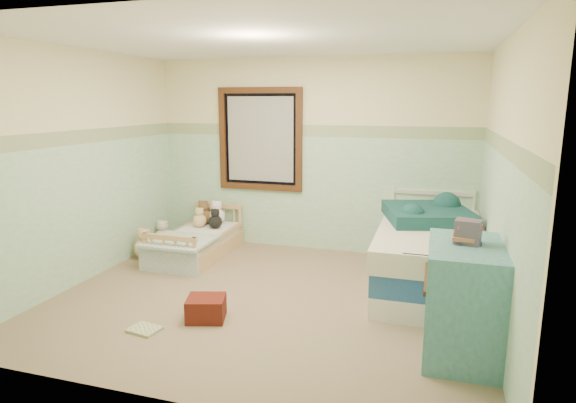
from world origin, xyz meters
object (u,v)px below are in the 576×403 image
(floor_book, at_px, (145,329))
(red_pillow, at_px, (206,308))
(plush_floor_cream, at_px, (163,237))
(twin_bed_frame, at_px, (428,277))
(dresser, at_px, (463,300))
(plush_floor_tan, at_px, (145,248))
(toddler_bed_frame, at_px, (197,249))

(floor_book, bearing_deg, red_pillow, 51.48)
(plush_floor_cream, relative_size, twin_bed_frame, 0.12)
(dresser, height_order, floor_book, dresser)
(floor_book, bearing_deg, dresser, 19.14)
(plush_floor_tan, xyz_separation_m, twin_bed_frame, (3.44, 0.04, -0.02))
(plush_floor_cream, bearing_deg, floor_book, -62.53)
(plush_floor_tan, distance_m, red_pillow, 2.04)
(toddler_bed_frame, distance_m, twin_bed_frame, 2.87)
(twin_bed_frame, distance_m, dresser, 1.42)
(dresser, height_order, red_pillow, dresser)
(toddler_bed_frame, distance_m, red_pillow, 1.91)
(dresser, bearing_deg, red_pillow, -178.69)
(plush_floor_tan, bearing_deg, toddler_bed_frame, 27.62)
(twin_bed_frame, distance_m, floor_book, 2.92)
(red_pillow, bearing_deg, dresser, 1.31)
(twin_bed_frame, xyz_separation_m, red_pillow, (-1.91, -1.40, -0.01))
(plush_floor_tan, relative_size, floor_book, 1.00)
(toddler_bed_frame, xyz_separation_m, dresser, (3.13, -1.61, 0.35))
(floor_book, bearing_deg, plush_floor_tan, 132.99)
(red_pillow, bearing_deg, toddler_bed_frame, 119.70)
(plush_floor_cream, distance_m, red_pillow, 2.47)
(plush_floor_cream, relative_size, floor_book, 0.93)
(toddler_bed_frame, xyz_separation_m, plush_floor_tan, (-0.58, -0.30, 0.04))
(red_pillow, xyz_separation_m, floor_book, (-0.41, -0.36, -0.09))
(plush_floor_tan, xyz_separation_m, dresser, (3.70, -1.31, 0.31))
(plush_floor_tan, xyz_separation_m, floor_book, (1.11, -1.72, -0.12))
(toddler_bed_frame, xyz_separation_m, red_pillow, (0.95, -1.66, 0.02))
(toddler_bed_frame, relative_size, plush_floor_cream, 5.71)
(plush_floor_tan, distance_m, floor_book, 2.05)
(toddler_bed_frame, bearing_deg, plush_floor_cream, 159.77)
(plush_floor_tan, bearing_deg, twin_bed_frame, 0.70)
(twin_bed_frame, height_order, floor_book, twin_bed_frame)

